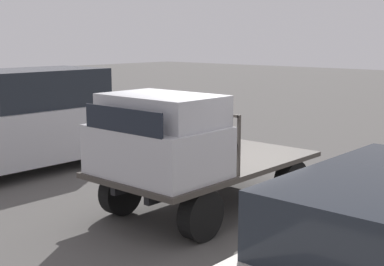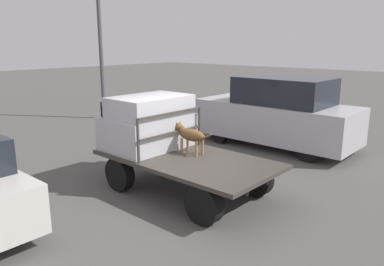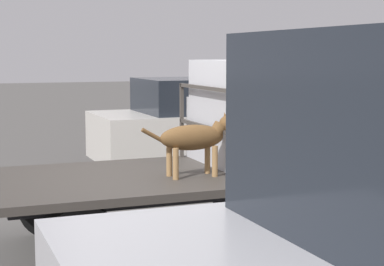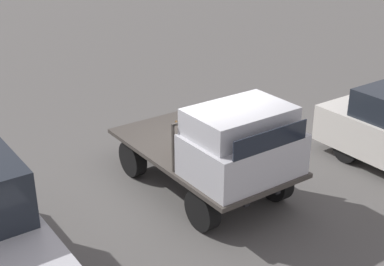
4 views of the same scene
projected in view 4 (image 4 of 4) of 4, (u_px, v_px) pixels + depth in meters
name	position (u px, v px, depth m)	size (l,w,h in m)	color
ground_plane	(201.00, 186.00, 10.43)	(80.00, 80.00, 0.00)	#514F4C
flatbed_truck	(201.00, 159.00, 10.20)	(3.80, 2.00, 0.79)	black
truck_cab	(242.00, 144.00, 9.03)	(1.35, 1.88, 1.18)	#B7B7BC
truck_headboard	(216.00, 128.00, 9.55)	(0.04, 1.88, 0.90)	#3D3833
dog	(194.00, 136.00, 9.68)	(1.07, 0.26, 0.65)	#9E7547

